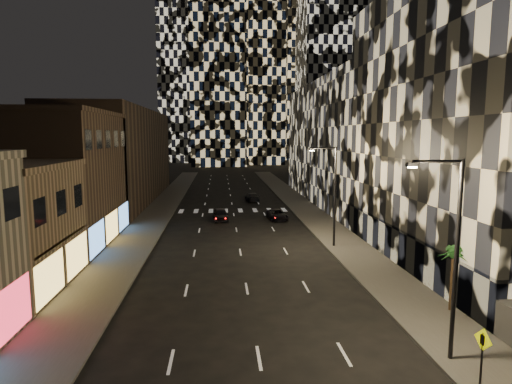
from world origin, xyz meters
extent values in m
cube|color=#47443F|center=(-10.00, 50.00, 0.07)|extent=(4.00, 120.00, 0.15)
cube|color=#47443F|center=(10.00, 50.00, 0.07)|extent=(4.00, 120.00, 0.15)
cube|color=#4C4C47|center=(-7.90, 50.00, 0.07)|extent=(0.20, 120.00, 0.15)
cube|color=#4C4C47|center=(7.90, 50.00, 0.07)|extent=(0.20, 120.00, 0.15)
cube|color=#4D3A2B|center=(-17.00, 33.50, 6.00)|extent=(10.00, 15.00, 12.00)
cube|color=#4D3A2B|center=(-17.00, 60.00, 7.00)|extent=(10.00, 40.00, 14.00)
cube|color=#232326|center=(20.00, 24.50, 11.00)|extent=(16.00, 25.00, 22.00)
cube|color=#383838|center=(12.30, 24.50, 1.50)|extent=(0.60, 25.00, 3.00)
cube|color=#232326|center=(20.00, 57.00, 9.00)|extent=(16.00, 40.00, 18.00)
cube|color=black|center=(35.00, 135.00, 50.00)|extent=(20.00, 20.00, 100.00)
cube|color=black|center=(-12.00, 165.00, 60.00)|extent=(24.00, 24.00, 120.00)
cube|color=black|center=(-2.00, 140.00, 47.50)|extent=(18.00, 18.00, 95.00)
cylinder|color=black|center=(8.60, 10.00, 4.65)|extent=(0.20, 0.20, 9.00)
cylinder|color=black|center=(7.50, 10.00, 9.05)|extent=(2.20, 0.14, 0.14)
cube|color=black|center=(6.40, 10.00, 8.93)|extent=(0.50, 0.25, 0.18)
cube|color=#FFEAB2|center=(6.40, 10.00, 8.81)|extent=(0.35, 0.18, 0.06)
cylinder|color=black|center=(8.60, 30.00, 4.65)|extent=(0.20, 0.20, 9.00)
cylinder|color=black|center=(7.50, 30.00, 9.05)|extent=(2.20, 0.14, 0.14)
cube|color=black|center=(6.40, 30.00, 8.93)|extent=(0.50, 0.25, 0.18)
cube|color=#FFEAB2|center=(6.40, 30.00, 8.81)|extent=(0.35, 0.18, 0.06)
imported|color=black|center=(-1.69, 43.27, 0.72)|extent=(2.02, 4.37, 1.45)
imported|color=black|center=(3.26, 58.12, 0.66)|extent=(2.12, 4.62, 1.31)
imported|color=black|center=(5.12, 43.14, 0.61)|extent=(2.54, 4.62, 1.23)
cylinder|color=black|center=(8.30, 7.33, 1.41)|extent=(0.08, 0.08, 2.52)
cube|color=#D5D700|center=(8.30, 7.33, 2.37)|extent=(0.18, 0.88, 0.88)
cube|color=black|center=(8.27, 7.33, 2.37)|extent=(0.05, 0.22, 0.40)
cylinder|color=#47331E|center=(11.50, 15.18, 1.77)|extent=(0.24, 0.24, 3.24)
sphere|color=#1B4D1D|center=(11.50, 15.18, 3.54)|extent=(0.71, 0.71, 0.71)
cone|color=#1B4D1D|center=(11.75, 15.13, 3.49)|extent=(1.43, 0.54, 0.86)
cone|color=#1B4D1D|center=(11.69, 15.34, 3.49)|extent=(1.25, 1.13, 0.86)
cone|color=#1B4D1D|center=(11.49, 15.43, 3.49)|extent=(0.33, 1.41, 0.86)
cone|color=#1B4D1D|center=(11.30, 15.33, 3.49)|extent=(1.30, 1.07, 0.86)
cone|color=#1B4D1D|center=(11.26, 15.11, 3.49)|extent=(1.43, 0.63, 0.86)
cone|color=#1B4D1D|center=(11.40, 14.94, 3.49)|extent=(0.83, 1.40, 0.86)
cone|color=#1B4D1D|center=(11.62, 14.95, 3.49)|extent=(0.90, 1.38, 0.86)
camera|label=1|loc=(-1.68, -7.37, 10.14)|focal=30.00mm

